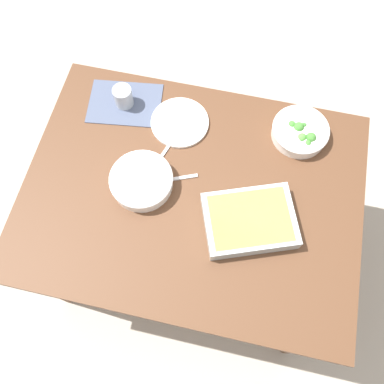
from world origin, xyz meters
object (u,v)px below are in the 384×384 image
(drink_cup, at_px, (123,98))
(side_plate, at_px, (180,122))
(baking_dish, at_px, (249,220))
(fork_on_table, at_px, (169,145))
(spoon_by_stew, at_px, (167,180))
(broccoli_bowl, at_px, (300,132))
(stew_bowl, at_px, (142,181))

(drink_cup, bearing_deg, side_plate, 169.85)
(baking_dish, height_order, fork_on_table, baking_dish)
(spoon_by_stew, distance_m, fork_on_table, 0.14)
(spoon_by_stew, bearing_deg, drink_cup, -50.11)
(side_plate, bearing_deg, fork_on_table, 80.97)
(drink_cup, relative_size, spoon_by_stew, 0.50)
(broccoli_bowl, distance_m, side_plate, 0.45)
(baking_dish, bearing_deg, broccoli_bowl, -108.30)
(broccoli_bowl, xyz_separation_m, baking_dish, (0.13, 0.38, 0.00))
(broccoli_bowl, height_order, side_plate, broccoli_bowl)
(side_plate, bearing_deg, spoon_by_stew, 91.92)
(broccoli_bowl, distance_m, drink_cup, 0.68)
(spoon_by_stew, bearing_deg, broccoli_bowl, -146.83)
(baking_dish, bearing_deg, side_plate, -46.61)
(drink_cup, bearing_deg, spoon_by_stew, 129.89)
(baking_dish, bearing_deg, spoon_by_stew, -17.08)
(stew_bowl, xyz_separation_m, spoon_by_stew, (-0.08, -0.03, -0.03))
(stew_bowl, xyz_separation_m, fork_on_table, (-0.06, -0.17, -0.03))
(stew_bowl, distance_m, spoon_by_stew, 0.09)
(broccoli_bowl, height_order, spoon_by_stew, broccoli_bowl)
(fork_on_table, bearing_deg, spoon_by_stew, 99.79)
(fork_on_table, bearing_deg, broccoli_bowl, -162.53)
(stew_bowl, height_order, drink_cup, drink_cup)
(stew_bowl, distance_m, drink_cup, 0.35)
(stew_bowl, relative_size, baking_dish, 0.62)
(stew_bowl, bearing_deg, broccoli_bowl, -148.34)
(baking_dish, relative_size, fork_on_table, 2.06)
(stew_bowl, xyz_separation_m, baking_dish, (-0.39, 0.06, 0.00))
(drink_cup, distance_m, spoon_by_stew, 0.37)
(side_plate, height_order, spoon_by_stew, side_plate)
(side_plate, relative_size, fork_on_table, 1.26)
(stew_bowl, bearing_deg, fork_on_table, -107.70)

